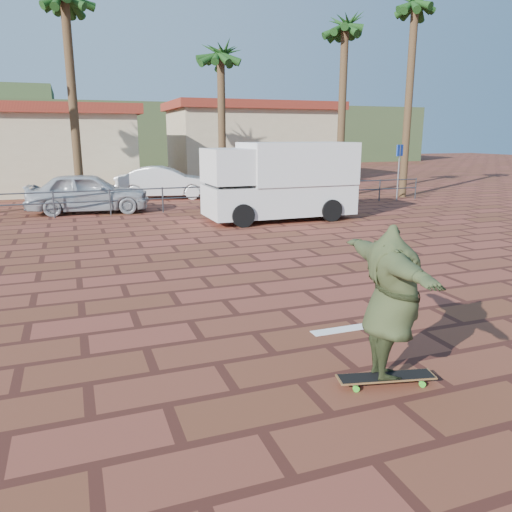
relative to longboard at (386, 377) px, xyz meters
The scene contains 16 objects.
ground 2.96m from the longboard, 92.34° to the left, with size 120.00×120.00×0.00m, color brown.
paint_stripe 1.85m from the longboard, 71.76° to the left, with size 1.40×0.22×0.01m, color white.
guardrail 14.97m from the longboard, 90.46° to the left, with size 24.06×0.06×1.00m.
palm_left 19.85m from the longboard, 99.86° to the left, with size 2.40×2.40×9.45m.
palm_center 19.78m from the longboard, 79.63° to the left, with size 2.40×2.40×7.75m.
palm_right 20.55m from the longboard, 62.36° to the left, with size 2.40×2.40×9.05m.
palm_far_right 21.60m from the longboard, 53.34° to the left, with size 2.40×2.40×10.05m.
building_west 25.79m from the longboard, 103.78° to the left, with size 12.60×7.60×4.50m.
building_east 28.19m from the longboard, 73.71° to the left, with size 10.60×6.60×5.00m.
hill_front 53.04m from the longboard, 90.13° to the left, with size 70.00×18.00×6.00m, color #384C28.
longboard is the anchor object (origin of this frame).
skateboarder 0.97m from the longboard, 91.79° to the left, with size 2.33×0.63×1.89m, color #333C20.
campervan 12.46m from the longboard, 73.17° to the left, with size 5.30×2.37×2.73m.
car_silver 16.23m from the longboard, 100.15° to the left, with size 1.86×4.61×1.57m, color #B3B7BA.
car_white 19.48m from the longboard, 87.74° to the left, with size 1.60×4.59×1.51m, color white.
street_sign 18.55m from the longboard, 54.05° to the left, with size 0.49×0.26×2.55m.
Camera 1 is at (-3.32, -7.66, 3.01)m, focal length 35.00 mm.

